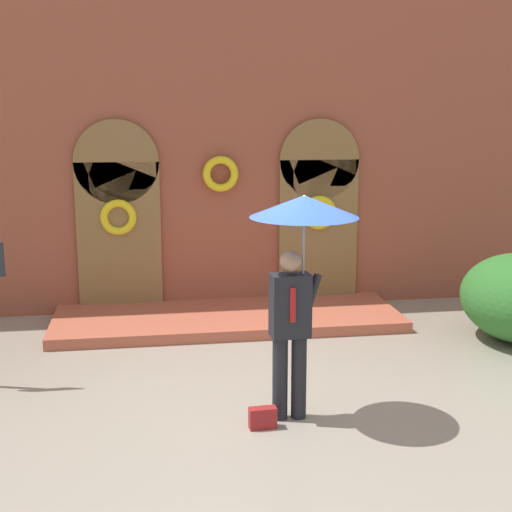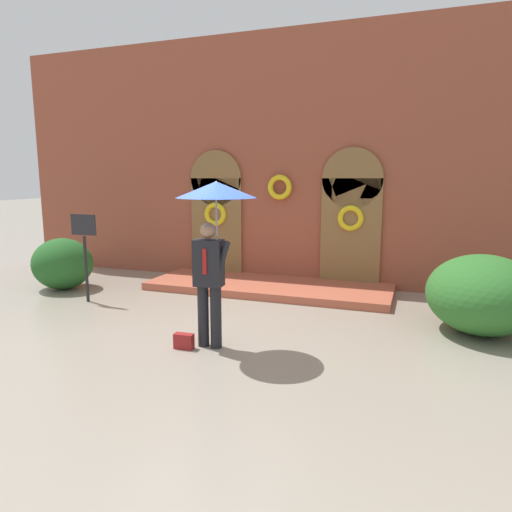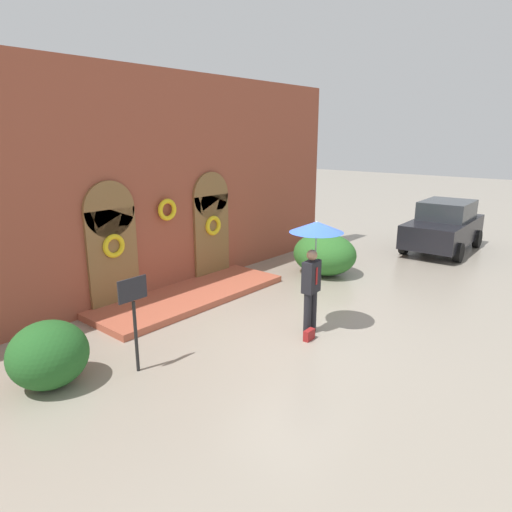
{
  "view_description": "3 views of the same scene",
  "coord_description": "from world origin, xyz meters",
  "px_view_note": "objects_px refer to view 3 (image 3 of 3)",
  "views": [
    {
      "loc": [
        -1.19,
        -7.28,
        3.21
      ],
      "look_at": [
        0.25,
        1.87,
        1.28
      ],
      "focal_mm": 50.0,
      "sensor_mm": 36.0,
      "label": 1
    },
    {
      "loc": [
        3.0,
        -6.08,
        2.41
      ],
      "look_at": [
        0.34,
        1.31,
        1.06
      ],
      "focal_mm": 32.0,
      "sensor_mm": 36.0,
      "label": 2
    },
    {
      "loc": [
        -7.25,
        -5.3,
        4.05
      ],
      "look_at": [
        0.28,
        1.12,
        1.4
      ],
      "focal_mm": 32.0,
      "sensor_mm": 36.0,
      "label": 3
    }
  ],
  "objects_px": {
    "person_with_umbrella": "(315,243)",
    "handbag": "(309,335)",
    "shrub_left": "(48,355)",
    "sign_post": "(134,309)",
    "shrub_right": "(325,254)",
    "parked_car": "(444,226)"
  },
  "relations": [
    {
      "from": "sign_post",
      "to": "shrub_right",
      "type": "distance_m",
      "value": 7.12
    },
    {
      "from": "shrub_left",
      "to": "handbag",
      "type": "bearing_deg",
      "value": -28.46
    },
    {
      "from": "person_with_umbrella",
      "to": "handbag",
      "type": "bearing_deg",
      "value": -154.25
    },
    {
      "from": "handbag",
      "to": "shrub_left",
      "type": "distance_m",
      "value": 4.83
    },
    {
      "from": "sign_post",
      "to": "shrub_left",
      "type": "distance_m",
      "value": 1.53
    },
    {
      "from": "person_with_umbrella",
      "to": "handbag",
      "type": "height_order",
      "value": "person_with_umbrella"
    },
    {
      "from": "handbag",
      "to": "parked_car",
      "type": "bearing_deg",
      "value": -0.03
    },
    {
      "from": "person_with_umbrella",
      "to": "shrub_right",
      "type": "distance_m",
      "value": 4.37
    },
    {
      "from": "sign_post",
      "to": "handbag",
      "type": "bearing_deg",
      "value": -27.99
    },
    {
      "from": "parked_car",
      "to": "person_with_umbrella",
      "type": "bearing_deg",
      "value": -177.72
    },
    {
      "from": "sign_post",
      "to": "person_with_umbrella",
      "type": "bearing_deg",
      "value": -22.22
    },
    {
      "from": "person_with_umbrella",
      "to": "handbag",
      "type": "distance_m",
      "value": 1.86
    },
    {
      "from": "handbag",
      "to": "sign_post",
      "type": "relative_size",
      "value": 0.16
    },
    {
      "from": "shrub_right",
      "to": "parked_car",
      "type": "xyz_separation_m",
      "value": [
        5.26,
        -1.66,
        0.27
      ]
    },
    {
      "from": "person_with_umbrella",
      "to": "shrub_left",
      "type": "height_order",
      "value": "person_with_umbrella"
    },
    {
      "from": "parked_car",
      "to": "handbag",
      "type": "bearing_deg",
      "value": -176.59
    },
    {
      "from": "person_with_umbrella",
      "to": "sign_post",
      "type": "relative_size",
      "value": 1.37
    },
    {
      "from": "person_with_umbrella",
      "to": "handbag",
      "type": "relative_size",
      "value": 8.44
    },
    {
      "from": "handbag",
      "to": "sign_post",
      "type": "height_order",
      "value": "sign_post"
    },
    {
      "from": "person_with_umbrella",
      "to": "sign_post",
      "type": "xyz_separation_m",
      "value": [
        -3.42,
        1.4,
        -0.75
      ]
    },
    {
      "from": "handbag",
      "to": "shrub_left",
      "type": "xyz_separation_m",
      "value": [
        -4.23,
        2.29,
        0.45
      ]
    },
    {
      "from": "person_with_umbrella",
      "to": "sign_post",
      "type": "distance_m",
      "value": 3.77
    }
  ]
}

